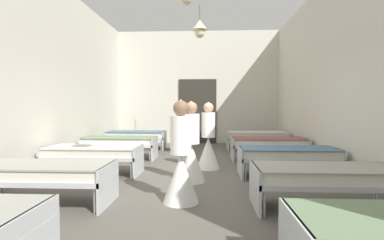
{
  "coord_description": "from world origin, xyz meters",
  "views": [
    {
      "loc": [
        0.37,
        -5.9,
        1.38
      ],
      "look_at": [
        0.0,
        1.18,
        1.06
      ],
      "focal_mm": 27.86,
      "sensor_mm": 36.0,
      "label": 1
    }
  ],
  "objects_px": {
    "nurse_mid_aisle": "(181,166)",
    "nurse_far_aisle": "(208,145)",
    "bed_left_row_4": "(136,135)",
    "bed_right_row_4": "(257,136)",
    "bed_right_row_2": "(288,155)",
    "nurse_near_aisle": "(191,153)",
    "bed_left_row_1": "(44,173)",
    "bed_right_row_1": "(325,176)",
    "potted_plant": "(180,123)",
    "bed_left_row_2": "(93,153)",
    "bed_left_row_3": "(120,142)",
    "bed_right_row_3": "(269,143)"
  },
  "relations": [
    {
      "from": "nurse_near_aisle",
      "to": "nurse_mid_aisle",
      "type": "bearing_deg",
      "value": -97.17
    },
    {
      "from": "bed_right_row_2",
      "to": "bed_right_row_4",
      "type": "distance_m",
      "value": 3.68
    },
    {
      "from": "bed_left_row_1",
      "to": "nurse_far_aisle",
      "type": "distance_m",
      "value": 3.43
    },
    {
      "from": "bed_left_row_3",
      "to": "nurse_mid_aisle",
      "type": "height_order",
      "value": "nurse_mid_aisle"
    },
    {
      "from": "bed_right_row_4",
      "to": "bed_left_row_3",
      "type": "bearing_deg",
      "value": -154.75
    },
    {
      "from": "bed_left_row_2",
      "to": "nurse_near_aisle",
      "type": "bearing_deg",
      "value": -13.3
    },
    {
      "from": "nurse_near_aisle",
      "to": "nurse_mid_aisle",
      "type": "distance_m",
      "value": 1.21
    },
    {
      "from": "bed_left_row_4",
      "to": "nurse_mid_aisle",
      "type": "relative_size",
      "value": 1.28
    },
    {
      "from": "bed_right_row_2",
      "to": "nurse_far_aisle",
      "type": "bearing_deg",
      "value": 156.76
    },
    {
      "from": "bed_right_row_4",
      "to": "nurse_far_aisle",
      "type": "bearing_deg",
      "value": -117.43
    },
    {
      "from": "bed_right_row_3",
      "to": "nurse_far_aisle",
      "type": "distance_m",
      "value": 1.95
    },
    {
      "from": "bed_left_row_2",
      "to": "potted_plant",
      "type": "distance_m",
      "value": 3.46
    },
    {
      "from": "nurse_mid_aisle",
      "to": "potted_plant",
      "type": "xyz_separation_m",
      "value": [
        -0.45,
        4.78,
        0.35
      ]
    },
    {
      "from": "bed_left_row_1",
      "to": "nurse_near_aisle",
      "type": "relative_size",
      "value": 1.28
    },
    {
      "from": "bed_left_row_4",
      "to": "nurse_near_aisle",
      "type": "bearing_deg",
      "value": -64.05
    },
    {
      "from": "bed_left_row_3",
      "to": "bed_left_row_1",
      "type": "bearing_deg",
      "value": -90.0
    },
    {
      "from": "bed_right_row_2",
      "to": "nurse_near_aisle",
      "type": "xyz_separation_m",
      "value": [
        -1.88,
        -0.48,
        0.09
      ]
    },
    {
      "from": "bed_right_row_3",
      "to": "nurse_far_aisle",
      "type": "bearing_deg",
      "value": -143.17
    },
    {
      "from": "bed_left_row_3",
      "to": "bed_right_row_4",
      "type": "bearing_deg",
      "value": 25.25
    },
    {
      "from": "bed_right_row_3",
      "to": "bed_left_row_4",
      "type": "bearing_deg",
      "value": 154.75
    },
    {
      "from": "bed_left_row_1",
      "to": "nurse_mid_aisle",
      "type": "xyz_separation_m",
      "value": [
        1.94,
        0.16,
        0.09
      ]
    },
    {
      "from": "bed_left_row_1",
      "to": "bed_right_row_2",
      "type": "distance_m",
      "value": 4.31
    },
    {
      "from": "bed_right_row_2",
      "to": "bed_left_row_2",
      "type": "bearing_deg",
      "value": 180.0
    },
    {
      "from": "bed_left_row_3",
      "to": "bed_right_row_4",
      "type": "relative_size",
      "value": 1.0
    },
    {
      "from": "potted_plant",
      "to": "bed_right_row_3",
      "type": "bearing_deg",
      "value": -27.58
    },
    {
      "from": "nurse_near_aisle",
      "to": "potted_plant",
      "type": "xyz_separation_m",
      "value": [
        -0.54,
        3.58,
        0.35
      ]
    },
    {
      "from": "nurse_mid_aisle",
      "to": "nurse_far_aisle",
      "type": "bearing_deg",
      "value": 122.96
    },
    {
      "from": "bed_right_row_2",
      "to": "bed_right_row_3",
      "type": "distance_m",
      "value": 1.84
    },
    {
      "from": "bed_left_row_1",
      "to": "bed_right_row_3",
      "type": "xyz_separation_m",
      "value": [
        3.9,
        3.68,
        0.0
      ]
    },
    {
      "from": "bed_right_row_2",
      "to": "bed_right_row_4",
      "type": "height_order",
      "value": "same"
    },
    {
      "from": "bed_left_row_4",
      "to": "bed_right_row_2",
      "type": "bearing_deg",
      "value": -43.32
    },
    {
      "from": "bed_right_row_3",
      "to": "nurse_far_aisle",
      "type": "relative_size",
      "value": 1.28
    },
    {
      "from": "bed_left_row_2",
      "to": "bed_right_row_2",
      "type": "distance_m",
      "value": 3.9
    },
    {
      "from": "bed_left_row_4",
      "to": "bed_right_row_4",
      "type": "xyz_separation_m",
      "value": [
        3.9,
        0.0,
        0.0
      ]
    },
    {
      "from": "bed_right_row_3",
      "to": "potted_plant",
      "type": "distance_m",
      "value": 2.76
    },
    {
      "from": "bed_right_row_1",
      "to": "nurse_near_aisle",
      "type": "height_order",
      "value": "nurse_near_aisle"
    },
    {
      "from": "bed_right_row_2",
      "to": "nurse_mid_aisle",
      "type": "distance_m",
      "value": 2.58
    },
    {
      "from": "bed_left_row_2",
      "to": "bed_left_row_4",
      "type": "height_order",
      "value": "same"
    },
    {
      "from": "bed_left_row_2",
      "to": "bed_right_row_4",
      "type": "relative_size",
      "value": 1.0
    },
    {
      "from": "bed_left_row_1",
      "to": "nurse_far_aisle",
      "type": "bearing_deg",
      "value": 47.01
    },
    {
      "from": "bed_left_row_1",
      "to": "nurse_mid_aisle",
      "type": "distance_m",
      "value": 1.95
    },
    {
      "from": "nurse_near_aisle",
      "to": "bed_left_row_1",
      "type": "bearing_deg",
      "value": -149.19
    },
    {
      "from": "bed_right_row_3",
      "to": "bed_right_row_4",
      "type": "xyz_separation_m",
      "value": [
        0.0,
        1.84,
        0.0
      ]
    },
    {
      "from": "nurse_near_aisle",
      "to": "bed_right_row_3",
      "type": "bearing_deg",
      "value": 47.86
    },
    {
      "from": "bed_right_row_2",
      "to": "nurse_near_aisle",
      "type": "distance_m",
      "value": 1.94
    },
    {
      "from": "bed_left_row_1",
      "to": "potted_plant",
      "type": "height_order",
      "value": "potted_plant"
    },
    {
      "from": "bed_right_row_2",
      "to": "bed_right_row_3",
      "type": "bearing_deg",
      "value": 90.0
    },
    {
      "from": "bed_left_row_4",
      "to": "bed_right_row_4",
      "type": "distance_m",
      "value": 3.9
    },
    {
      "from": "bed_left_row_1",
      "to": "nurse_far_aisle",
      "type": "height_order",
      "value": "nurse_far_aisle"
    },
    {
      "from": "bed_right_row_2",
      "to": "bed_left_row_4",
      "type": "relative_size",
      "value": 1.0
    }
  ]
}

